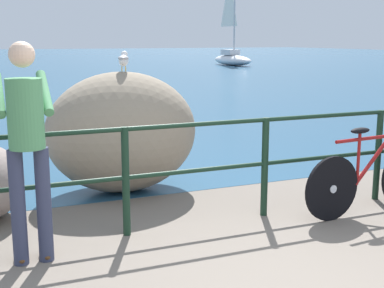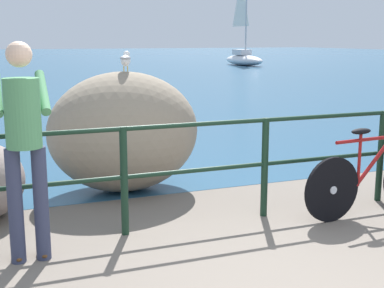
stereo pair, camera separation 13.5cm
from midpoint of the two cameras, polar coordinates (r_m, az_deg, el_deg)
The scene contains 7 objects.
ground_plane at distance 23.05m, azimuth -17.93°, elevation 6.13°, with size 120.00×120.00×0.10m, color #6B6056.
promenade_railing at distance 5.11m, azimuth 0.01°, elevation -1.87°, with size 7.38×0.07×1.02m.
bicycle at distance 5.89m, azimuth 19.00°, elevation -2.44°, with size 1.70×0.48×0.92m.
person_at_railing at distance 4.40m, azimuth -18.14°, elevation 0.13°, with size 0.45×0.64×1.78m.
breakwater_boulder_main at distance 6.33m, azimuth -8.13°, elevation 1.26°, with size 1.80×1.32×1.42m.
seagull at distance 6.25m, azimuth -7.98°, elevation 8.99°, with size 0.20×0.34×0.23m.
sailboat at distance 36.35m, azimuth 4.21°, elevation 9.52°, with size 1.50×4.45×6.16m.
Camera 1 is at (-1.98, -2.87, 1.80)m, focal length 49.67 mm.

